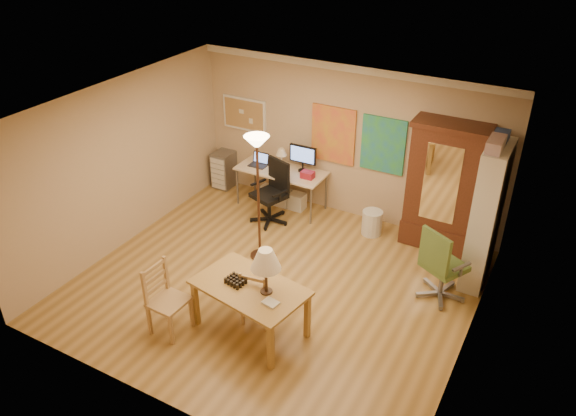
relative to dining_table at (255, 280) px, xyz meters
The scene contains 16 objects.
floor 1.33m from the dining_table, 106.88° to the left, with size 5.50×5.50×0.00m, color olive.
crown_molding 3.89m from the dining_table, 94.94° to the left, with size 5.50×0.08×0.12m, color white.
corkboard 4.22m from the dining_table, 124.24° to the left, with size 0.90×0.04×0.62m, color tan.
art_panel_left 3.54m from the dining_table, 99.01° to the left, with size 0.80×0.04×1.00m, color gold.
art_panel_right 3.52m from the dining_table, 84.16° to the left, with size 0.75×0.04×0.95m, color teal.
dining_table is the anchor object (origin of this frame).
ladder_chair_back 0.51m from the dining_table, 117.50° to the left, with size 0.44×0.43×0.85m.
ladder_chair_left 1.23m from the dining_table, 153.90° to the right, with size 0.46×0.48×1.00m.
torchiere_lamp 1.93m from the dining_table, 120.03° to the left, with size 0.37×0.37×2.06m.
computer_desk 3.44m from the dining_table, 113.24° to the left, with size 1.61×0.71×1.22m.
office_chair_black 2.92m from the dining_table, 116.60° to the left, with size 0.69×0.69×1.12m.
office_chair_green 2.72m from the dining_table, 44.74° to the left, with size 0.71×0.71×1.15m.
drawer_cart 4.29m from the dining_table, 130.16° to the left, with size 0.36×0.43×0.71m.
armoire 3.54m from the dining_table, 65.41° to the left, with size 1.15×0.55×2.12m.
bookshelf 3.42m from the dining_table, 48.77° to the left, with size 0.32×0.87×2.16m.
wastebin 3.11m from the dining_table, 81.89° to the left, with size 0.34×0.34×0.43m, color silver.
Camera 1 is at (3.38, -5.73, 5.13)m, focal length 35.00 mm.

